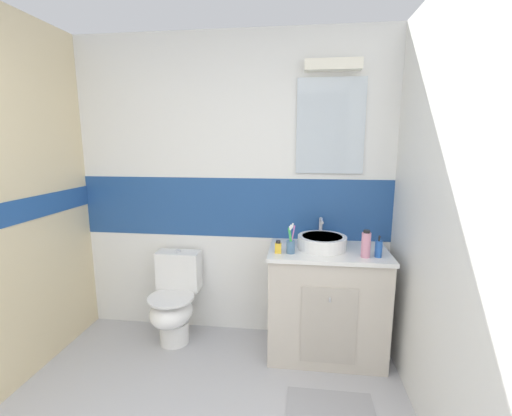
{
  "coord_description": "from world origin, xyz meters",
  "views": [
    {
      "loc": [
        0.56,
        -0.4,
        1.64
      ],
      "look_at": [
        0.26,
        1.97,
        1.18
      ],
      "focal_mm": 24.23,
      "sensor_mm": 36.0,
      "label": 1
    }
  ],
  "objects_px": {
    "toilet": "(174,301)",
    "soap_dispenser": "(379,249)",
    "sink_basin": "(322,242)",
    "shampoo_bottle_tall": "(366,244)",
    "toothbrush_cup": "(291,245)",
    "perfume_flask_small": "(278,247)"
  },
  "relations": [
    {
      "from": "shampoo_bottle_tall",
      "to": "perfume_flask_small",
      "type": "xyz_separation_m",
      "value": [
        -0.61,
        0.01,
        -0.05
      ]
    },
    {
      "from": "toilet",
      "to": "soap_dispenser",
      "type": "distance_m",
      "value": 1.67
    },
    {
      "from": "sink_basin",
      "to": "perfume_flask_small",
      "type": "bearing_deg",
      "value": -154.06
    },
    {
      "from": "perfume_flask_small",
      "to": "toilet",
      "type": "bearing_deg",
      "value": 169.98
    },
    {
      "from": "sink_basin",
      "to": "toothbrush_cup",
      "type": "relative_size",
      "value": 1.84
    },
    {
      "from": "sink_basin",
      "to": "soap_dispenser",
      "type": "distance_m",
      "value": 0.41
    },
    {
      "from": "sink_basin",
      "to": "toothbrush_cup",
      "type": "bearing_deg",
      "value": -147.21
    },
    {
      "from": "toilet",
      "to": "soap_dispenser",
      "type": "relative_size",
      "value": 4.75
    },
    {
      "from": "toilet",
      "to": "soap_dispenser",
      "type": "bearing_deg",
      "value": -5.58
    },
    {
      "from": "toilet",
      "to": "shampoo_bottle_tall",
      "type": "height_order",
      "value": "shampoo_bottle_tall"
    },
    {
      "from": "sink_basin",
      "to": "shampoo_bottle_tall",
      "type": "xyz_separation_m",
      "value": [
        0.29,
        -0.17,
        0.04
      ]
    },
    {
      "from": "toilet",
      "to": "toothbrush_cup",
      "type": "height_order",
      "value": "toothbrush_cup"
    },
    {
      "from": "toilet",
      "to": "soap_dispenser",
      "type": "height_order",
      "value": "soap_dispenser"
    },
    {
      "from": "toilet",
      "to": "perfume_flask_small",
      "type": "bearing_deg",
      "value": -10.02
    },
    {
      "from": "sink_basin",
      "to": "shampoo_bottle_tall",
      "type": "bearing_deg",
      "value": -30.3
    },
    {
      "from": "shampoo_bottle_tall",
      "to": "sink_basin",
      "type": "bearing_deg",
      "value": 149.7
    },
    {
      "from": "soap_dispenser",
      "to": "toilet",
      "type": "bearing_deg",
      "value": 174.42
    },
    {
      "from": "toothbrush_cup",
      "to": "sink_basin",
      "type": "bearing_deg",
      "value": 32.79
    },
    {
      "from": "soap_dispenser",
      "to": "perfume_flask_small",
      "type": "distance_m",
      "value": 0.7
    },
    {
      "from": "sink_basin",
      "to": "shampoo_bottle_tall",
      "type": "distance_m",
      "value": 0.34
    },
    {
      "from": "sink_basin",
      "to": "toilet",
      "type": "relative_size",
      "value": 0.55
    },
    {
      "from": "toothbrush_cup",
      "to": "shampoo_bottle_tall",
      "type": "height_order",
      "value": "toothbrush_cup"
    }
  ]
}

